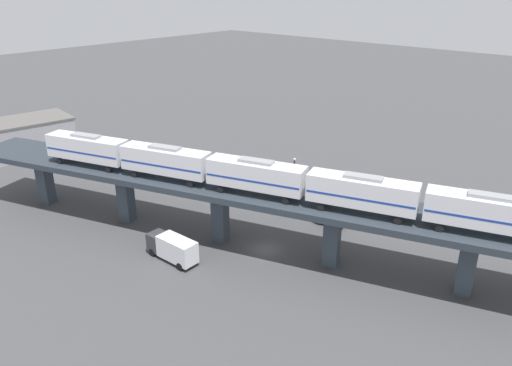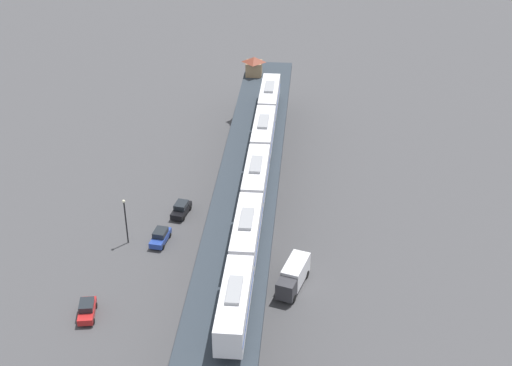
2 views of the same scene
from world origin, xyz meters
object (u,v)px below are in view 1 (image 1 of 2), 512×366
Objects in this scene: subway_train at (256,175)px; street_car_red at (212,177)px; street_car_black at (330,219)px; street_car_blue at (287,206)px; street_lamp at (294,175)px; delivery_truck at (172,248)px.

street_car_red is at bearing 58.94° from subway_train.
street_car_black is (12.90, -2.53, -9.82)m from subway_train.
street_car_blue is (-0.66, 7.29, 0.00)m from street_car_black.
subway_train is at bearing -157.94° from street_lamp.
delivery_truck is 24.31m from street_lamp.
street_lamp is at bearing -76.76° from street_car_red.
subway_train is 12.72× the size of street_car_red.
street_car_blue is at bearing -155.52° from street_lamp.
street_car_black is at bearing -23.93° from delivery_truck.
street_car_black is at bearing -84.79° from street_car_blue.
delivery_truck reaches higher than street_car_red.
street_car_red is (12.84, 21.32, -9.82)m from subway_train.
street_car_black is 0.99× the size of street_car_blue.
delivery_truck is (-7.89, 6.69, -9.00)m from subway_train.
delivery_truck is (-20.73, -14.62, 0.82)m from street_car_red.
street_lamp reaches higher than street_car_blue.
street_car_blue is at bearing 95.21° from street_car_black.
street_lamp is (3.46, -14.71, 3.17)m from street_car_red.
delivery_truck is at bearing 139.71° from subway_train.
street_car_black is 23.85m from street_car_red.
street_car_black is 10.25m from street_lamp.
street_lamp is (16.30, 6.60, -6.65)m from subway_train.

